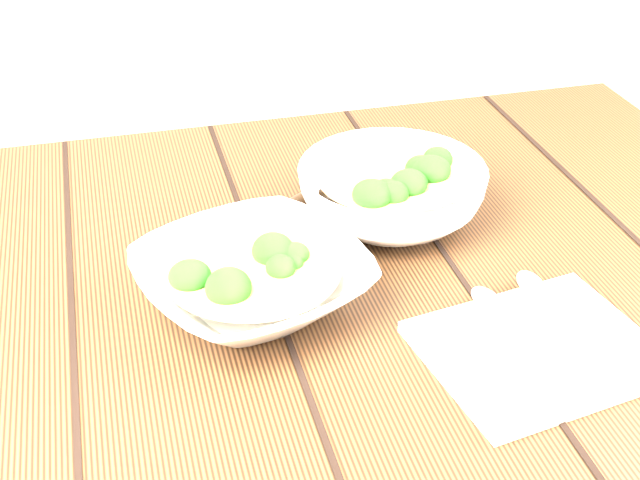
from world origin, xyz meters
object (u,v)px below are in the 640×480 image
table (288,367)px  trivet (324,215)px  soup_bowl_front (252,279)px  soup_bowl_back (392,192)px  napkin (539,350)px

table → trivet: size_ratio=11.85×
table → soup_bowl_front: soup_bowl_front is taller
table → soup_bowl_back: size_ratio=4.59×
trivet → table: bearing=-124.6°
soup_bowl_front → soup_bowl_back: (0.19, 0.12, 0.01)m
soup_bowl_back → napkin: size_ratio=1.26×
napkin → soup_bowl_front: bearing=139.5°
table → trivet: 0.18m
napkin → trivet: bearing=106.6°
trivet → napkin: (0.13, -0.28, -0.01)m
table → soup_bowl_back: soup_bowl_back is taller
soup_bowl_front → napkin: (0.24, -0.15, -0.02)m
soup_bowl_back → trivet: (-0.08, 0.01, -0.02)m
soup_bowl_front → trivet: size_ratio=2.80×
table → napkin: 0.30m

